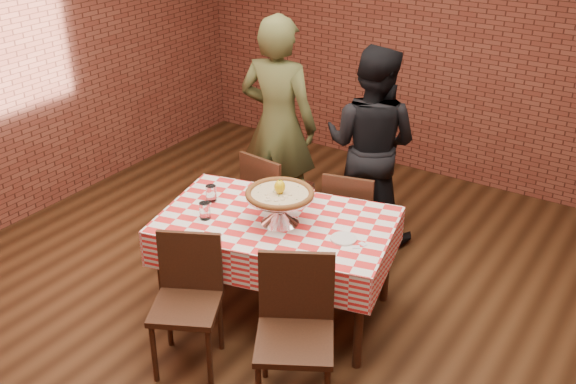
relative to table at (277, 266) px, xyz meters
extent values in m
plane|color=black|center=(0.05, -0.17, -0.38)|extent=(6.00, 6.00, 0.00)
plane|color=brown|center=(0.05, 2.83, 1.08)|extent=(5.50, 0.00, 5.50)
cube|color=#3B1F12|center=(0.00, 0.00, 0.00)|extent=(1.73, 1.26, 0.75)
cylinder|color=beige|center=(0.04, -0.02, 0.60)|extent=(0.53, 0.53, 0.03)
ellipsoid|color=yellow|center=(0.04, -0.02, 0.65)|extent=(0.08, 0.08, 0.09)
cylinder|color=white|center=(-0.41, -0.26, 0.44)|extent=(0.09, 0.09, 0.12)
cylinder|color=white|center=(-0.54, -0.03, 0.44)|extent=(0.09, 0.09, 0.12)
cylinder|color=white|center=(0.52, 0.01, 0.39)|extent=(0.21, 0.21, 0.01)
cube|color=white|center=(0.63, -0.03, 0.39)|extent=(0.06, 0.06, 0.00)
cube|color=white|center=(0.65, 0.03, 0.39)|extent=(0.06, 0.05, 0.00)
cube|color=silver|center=(0.02, 0.34, 0.45)|extent=(0.10, 0.08, 0.14)
imported|color=#444725|center=(-0.71, 1.08, 0.56)|extent=(0.74, 0.54, 1.87)
imported|color=black|center=(0.04, 1.34, 0.46)|extent=(0.86, 0.70, 1.67)
camera|label=1|loc=(2.27, -3.35, 2.65)|focal=42.46mm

